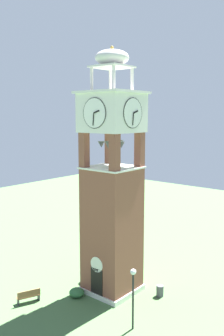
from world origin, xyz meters
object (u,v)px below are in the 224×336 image
Objects in this scene: lamp_post at (133,288)px; trash_bin at (160,291)px; clock_tower at (112,195)px; park_bench at (29,296)px.

lamp_post reaches higher than trash_bin.
clock_tower is 10.67× the size of park_bench.
trash_bin is at bearing 25.41° from clock_tower.
clock_tower is 4.56× the size of lamp_post.
clock_tower is 6.87m from lamp_post.
lamp_post is at bearing -35.58° from clock_tower.
trash_bin is (3.23, 1.53, -6.87)m from clock_tower.
clock_tower reaches higher than park_bench.
lamp_post is (4.15, -2.97, -4.60)m from clock_tower.
trash_bin is at bearing 45.76° from park_bench.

